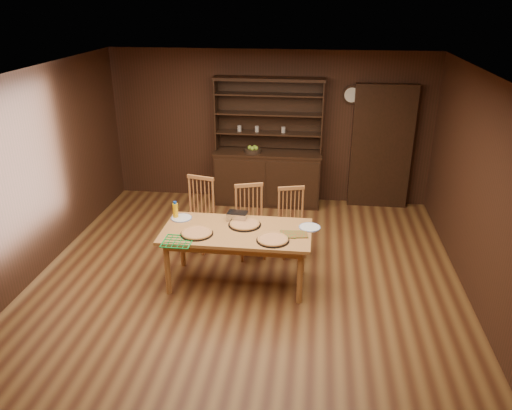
# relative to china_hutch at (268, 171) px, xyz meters

# --- Properties ---
(floor) EXTENTS (6.00, 6.00, 0.00)m
(floor) POSITION_rel_china_hutch_xyz_m (0.00, -2.75, -0.60)
(floor) COLOR brown
(floor) RESTS_ON ground
(room_shell) EXTENTS (6.00, 6.00, 6.00)m
(room_shell) POSITION_rel_china_hutch_xyz_m (0.00, -2.75, 0.98)
(room_shell) COLOR white
(room_shell) RESTS_ON floor
(china_hutch) EXTENTS (1.84, 0.52, 2.17)m
(china_hutch) POSITION_rel_china_hutch_xyz_m (0.00, 0.00, 0.00)
(china_hutch) COLOR black
(china_hutch) RESTS_ON floor
(doorway) EXTENTS (1.00, 0.18, 2.10)m
(doorway) POSITION_rel_china_hutch_xyz_m (1.90, 0.15, 0.45)
(doorway) COLOR black
(doorway) RESTS_ON floor
(wall_clock) EXTENTS (0.30, 0.05, 0.30)m
(wall_clock) POSITION_rel_china_hutch_xyz_m (1.35, 0.20, 1.30)
(wall_clock) COLOR black
(wall_clock) RESTS_ON room_shell
(dining_table) EXTENTS (1.83, 0.91, 0.75)m
(dining_table) POSITION_rel_china_hutch_xyz_m (-0.11, -2.70, 0.07)
(dining_table) COLOR #B1783D
(dining_table) RESTS_ON floor
(chair_left) EXTENTS (0.52, 0.50, 1.06)m
(chair_left) POSITION_rel_china_hutch_xyz_m (-0.81, -1.77, -0.03)
(chair_left) COLOR #B7743F
(chair_left) RESTS_ON floor
(chair_center) EXTENTS (0.53, 0.51, 1.03)m
(chair_center) POSITION_rel_china_hutch_xyz_m (-0.05, -1.89, -0.05)
(chair_center) COLOR #B7743F
(chair_center) RESTS_ON floor
(chair_right) EXTENTS (0.48, 0.47, 0.97)m
(chair_right) POSITION_rel_china_hutch_xyz_m (0.52, -1.78, -0.08)
(chair_right) COLOR #B7743F
(chair_right) RESTS_ON floor
(pizza_left) EXTENTS (0.40, 0.40, 0.04)m
(pizza_left) POSITION_rel_china_hutch_xyz_m (-0.57, -2.87, 0.17)
(pizza_left) COLOR black
(pizza_left) RESTS_ON dining_table
(pizza_right) EXTENTS (0.39, 0.39, 0.04)m
(pizza_right) POSITION_rel_china_hutch_xyz_m (0.36, -2.93, 0.17)
(pizza_right) COLOR black
(pizza_right) RESTS_ON dining_table
(pizza_center) EXTENTS (0.41, 0.41, 0.04)m
(pizza_center) POSITION_rel_china_hutch_xyz_m (-0.03, -2.55, 0.17)
(pizza_center) COLOR black
(pizza_center) RESTS_ON dining_table
(cooling_rack) EXTENTS (0.36, 0.36, 0.02)m
(cooling_rack) POSITION_rel_china_hutch_xyz_m (-0.75, -3.10, 0.16)
(cooling_rack) COLOR #0B9A35
(cooling_rack) RESTS_ON dining_table
(plate_left) EXTENTS (0.27, 0.27, 0.02)m
(plate_left) POSITION_rel_china_hutch_xyz_m (-0.87, -2.46, 0.16)
(plate_left) COLOR silver
(plate_left) RESTS_ON dining_table
(plate_right) EXTENTS (0.27, 0.27, 0.02)m
(plate_right) POSITION_rel_china_hutch_xyz_m (0.78, -2.53, 0.16)
(plate_right) COLOR silver
(plate_right) RESTS_ON dining_table
(foil_dish) EXTENTS (0.27, 0.20, 0.10)m
(foil_dish) POSITION_rel_china_hutch_xyz_m (-0.14, -2.40, 0.21)
(foil_dish) COLOR silver
(foil_dish) RESTS_ON dining_table
(juice_bottle) EXTENTS (0.07, 0.07, 0.23)m
(juice_bottle) POSITION_rel_china_hutch_xyz_m (-0.95, -2.44, 0.26)
(juice_bottle) COLOR #F7B30D
(juice_bottle) RESTS_ON dining_table
(pot_holder_a) EXTENTS (0.21, 0.21, 0.01)m
(pot_holder_a) POSITION_rel_china_hutch_xyz_m (0.67, -2.74, 0.16)
(pot_holder_a) COLOR #A92413
(pot_holder_a) RESTS_ON dining_table
(pot_holder_b) EXTENTS (0.20, 0.20, 0.01)m
(pot_holder_b) POSITION_rel_china_hutch_xyz_m (0.53, -2.75, 0.16)
(pot_holder_b) COLOR #A92413
(pot_holder_b) RESTS_ON dining_table
(fruit_bowl) EXTENTS (0.29, 0.29, 0.12)m
(fruit_bowl) POSITION_rel_china_hutch_xyz_m (-0.25, -0.07, 0.39)
(fruit_bowl) COLOR black
(fruit_bowl) RESTS_ON china_hutch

